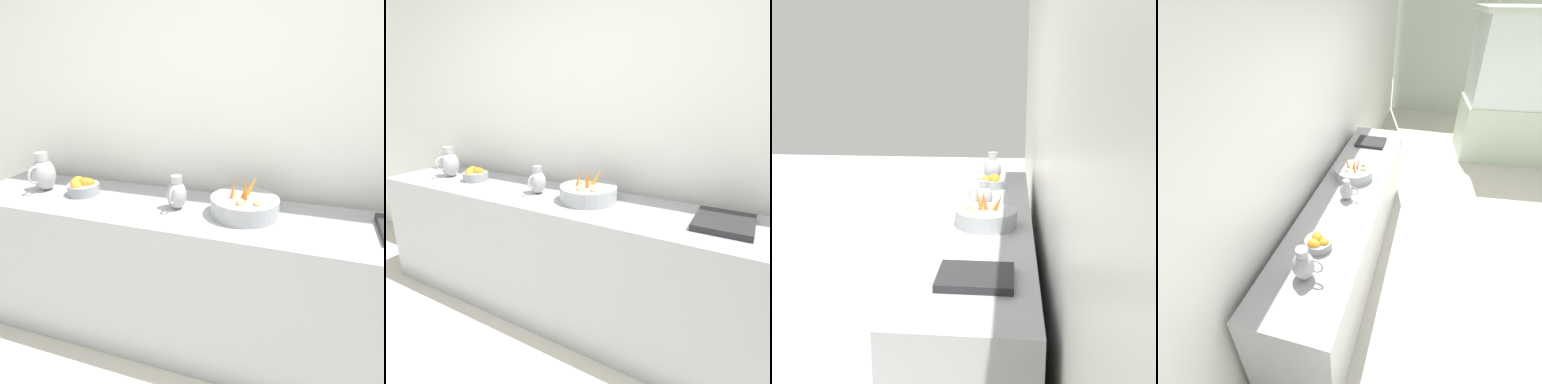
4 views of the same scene
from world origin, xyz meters
The scene contains 6 objects.
tile_wall_left centered at (-1.95, 0.39, 1.50)m, with size 0.10×9.22×3.00m, color white.
prep_counter centered at (-1.53, -0.11, 0.46)m, with size 0.62×3.08×0.92m, color #9EA0A5.
vegetable_colander centered at (-1.56, 0.11, 0.97)m, with size 0.38×0.38×0.24m.
orange_bowl centered at (-1.55, -0.93, 0.97)m, with size 0.20×0.20×0.11m.
metal_pitcher_tall centered at (-1.54, -1.21, 1.04)m, with size 0.21×0.15×0.25m.
metal_pitcher_short centered at (-1.52, -0.27, 1.01)m, with size 0.17×0.12×0.20m.
Camera 1 is at (0.23, 0.41, 1.72)m, focal length 32.75 mm.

